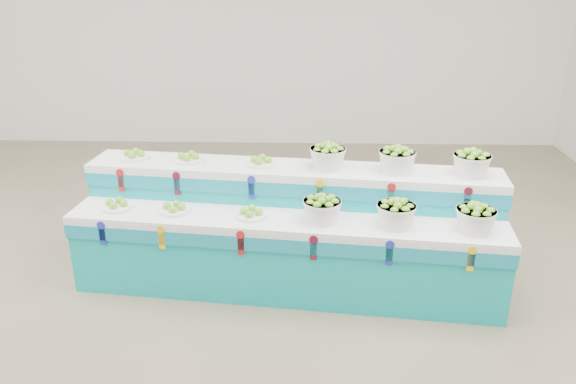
# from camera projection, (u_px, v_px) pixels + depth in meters

# --- Properties ---
(ground) EXTENTS (10.00, 10.00, 0.00)m
(ground) POSITION_uv_depth(u_px,v_px,m) (169.00, 326.00, 4.52)
(ground) COLOR #6A5D4A
(ground) RESTS_ON ground
(back_wall) EXTENTS (10.00, 0.00, 10.00)m
(back_wall) POSITION_uv_depth(u_px,v_px,m) (235.00, 13.00, 8.41)
(back_wall) COLOR silver
(back_wall) RESTS_ON ground
(display_stand) EXTENTS (3.76, 1.37, 1.02)m
(display_stand) POSITION_uv_depth(u_px,v_px,m) (288.00, 230.00, 4.97)
(display_stand) COLOR #0FA5AD
(display_stand) RESTS_ON ground
(plate_lower_left) EXTENTS (0.29, 0.29, 0.09)m
(plate_lower_left) POSITION_uv_depth(u_px,v_px,m) (116.00, 204.00, 4.87)
(plate_lower_left) COLOR white
(plate_lower_left) RESTS_ON display_stand
(plate_lower_mid) EXTENTS (0.29, 0.29, 0.09)m
(plate_lower_mid) POSITION_uv_depth(u_px,v_px,m) (174.00, 207.00, 4.80)
(plate_lower_mid) COLOR white
(plate_lower_mid) RESTS_ON display_stand
(plate_lower_right) EXTENTS (0.29, 0.29, 0.09)m
(plate_lower_right) POSITION_uv_depth(u_px,v_px,m) (251.00, 212.00, 4.71)
(plate_lower_right) COLOR white
(plate_lower_right) RESTS_ON display_stand
(basket_lower_left) EXTENTS (0.35, 0.35, 0.23)m
(basket_lower_left) POSITION_uv_depth(u_px,v_px,m) (322.00, 209.00, 4.60)
(basket_lower_left) COLOR silver
(basket_lower_left) RESTS_ON display_stand
(basket_lower_mid) EXTENTS (0.35, 0.35, 0.23)m
(basket_lower_mid) POSITION_uv_depth(u_px,v_px,m) (396.00, 213.00, 4.52)
(basket_lower_mid) COLOR silver
(basket_lower_mid) RESTS_ON display_stand
(basket_lower_right) EXTENTS (0.35, 0.35, 0.23)m
(basket_lower_right) POSITION_uv_depth(u_px,v_px,m) (476.00, 218.00, 4.44)
(basket_lower_right) COLOR silver
(basket_lower_right) RESTS_ON display_stand
(plate_upper_left) EXTENTS (0.29, 0.29, 0.09)m
(plate_upper_left) POSITION_uv_depth(u_px,v_px,m) (134.00, 154.00, 5.17)
(plate_upper_left) COLOR white
(plate_upper_left) RESTS_ON display_stand
(plate_upper_mid) EXTENTS (0.29, 0.29, 0.09)m
(plate_upper_mid) POSITION_uv_depth(u_px,v_px,m) (189.00, 157.00, 5.10)
(plate_upper_mid) COLOR white
(plate_upper_mid) RESTS_ON display_stand
(plate_upper_right) EXTENTS (0.29, 0.29, 0.09)m
(plate_upper_right) POSITION_uv_depth(u_px,v_px,m) (261.00, 160.00, 5.01)
(plate_upper_right) COLOR white
(plate_upper_right) RESTS_ON display_stand
(basket_upper_left) EXTENTS (0.35, 0.35, 0.23)m
(basket_upper_left) POSITION_uv_depth(u_px,v_px,m) (328.00, 156.00, 4.91)
(basket_upper_left) COLOR silver
(basket_upper_left) RESTS_ON display_stand
(basket_upper_mid) EXTENTS (0.35, 0.35, 0.23)m
(basket_upper_mid) POSITION_uv_depth(u_px,v_px,m) (397.00, 159.00, 4.83)
(basket_upper_mid) COLOR silver
(basket_upper_mid) RESTS_ON display_stand
(basket_upper_right) EXTENTS (0.35, 0.35, 0.23)m
(basket_upper_right) POSITION_uv_depth(u_px,v_px,m) (472.00, 163.00, 4.74)
(basket_upper_right) COLOR silver
(basket_upper_right) RESTS_ON display_stand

